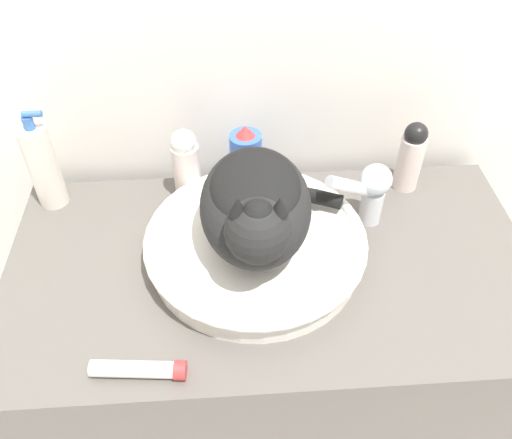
{
  "coord_description": "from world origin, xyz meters",
  "views": [
    {
      "loc": [
        -0.07,
        -0.4,
        1.56
      ],
      "look_at": [
        -0.03,
        0.27,
        0.92
      ],
      "focal_mm": 38.0,
      "sensor_mm": 36.0,
      "label": 1
    }
  ],
  "objects_px": {
    "soap_pump_bottle": "(43,166)",
    "deodorant_stick": "(411,156)",
    "spray_bottle_trigger": "(246,164)",
    "faucet": "(371,190)",
    "cream_tube": "(140,369)",
    "lotion_bottle_white": "(186,165)",
    "cat": "(256,204)"
  },
  "relations": [
    {
      "from": "faucet",
      "to": "lotion_bottle_white",
      "type": "bearing_deg",
      "value": -36.01
    },
    {
      "from": "cat",
      "to": "lotion_bottle_white",
      "type": "distance_m",
      "value": 0.24
    },
    {
      "from": "faucet",
      "to": "spray_bottle_trigger",
      "type": "xyz_separation_m",
      "value": [
        -0.23,
        0.1,
        -0.0
      ]
    },
    {
      "from": "cream_tube",
      "to": "deodorant_stick",
      "type": "bearing_deg",
      "value": 38.42
    },
    {
      "from": "faucet",
      "to": "spray_bottle_trigger",
      "type": "distance_m",
      "value": 0.25
    },
    {
      "from": "cat",
      "to": "deodorant_stick",
      "type": "relative_size",
      "value": 1.92
    },
    {
      "from": "lotion_bottle_white",
      "to": "deodorant_stick",
      "type": "xyz_separation_m",
      "value": [
        0.46,
        0.0,
        -0.0
      ]
    },
    {
      "from": "spray_bottle_trigger",
      "to": "cream_tube",
      "type": "relative_size",
      "value": 1.12
    },
    {
      "from": "cat",
      "to": "spray_bottle_trigger",
      "type": "height_order",
      "value": "cat"
    },
    {
      "from": "spray_bottle_trigger",
      "to": "deodorant_stick",
      "type": "relative_size",
      "value": 1.07
    },
    {
      "from": "faucet",
      "to": "lotion_bottle_white",
      "type": "xyz_separation_m",
      "value": [
        -0.35,
        0.1,
        -0.0
      ]
    },
    {
      "from": "faucet",
      "to": "soap_pump_bottle",
      "type": "relative_size",
      "value": 0.66
    },
    {
      "from": "cat",
      "to": "spray_bottle_trigger",
      "type": "xyz_separation_m",
      "value": [
        -0.01,
        0.19,
        -0.07
      ]
    },
    {
      "from": "deodorant_stick",
      "to": "cream_tube",
      "type": "height_order",
      "value": "deodorant_stick"
    },
    {
      "from": "lotion_bottle_white",
      "to": "soap_pump_bottle",
      "type": "distance_m",
      "value": 0.28
    },
    {
      "from": "faucet",
      "to": "spray_bottle_trigger",
      "type": "bearing_deg",
      "value": -43.59
    },
    {
      "from": "deodorant_stick",
      "to": "spray_bottle_trigger",
      "type": "bearing_deg",
      "value": -180.0
    },
    {
      "from": "faucet",
      "to": "soap_pump_bottle",
      "type": "xyz_separation_m",
      "value": [
        -0.63,
        0.1,
        0.01
      ]
    },
    {
      "from": "cat",
      "to": "faucet",
      "type": "distance_m",
      "value": 0.25
    },
    {
      "from": "cream_tube",
      "to": "spray_bottle_trigger",
      "type": "bearing_deg",
      "value": 65.88
    },
    {
      "from": "faucet",
      "to": "cream_tube",
      "type": "distance_m",
      "value": 0.53
    },
    {
      "from": "soap_pump_bottle",
      "to": "deodorant_stick",
      "type": "relative_size",
      "value": 1.39
    },
    {
      "from": "spray_bottle_trigger",
      "to": "faucet",
      "type": "bearing_deg",
      "value": -23.77
    },
    {
      "from": "cat",
      "to": "deodorant_stick",
      "type": "distance_m",
      "value": 0.39
    },
    {
      "from": "cat",
      "to": "faucet",
      "type": "bearing_deg",
      "value": 114.7
    },
    {
      "from": "cat",
      "to": "deodorant_stick",
      "type": "height_order",
      "value": "cat"
    },
    {
      "from": "cat",
      "to": "lotion_bottle_white",
      "type": "relative_size",
      "value": 1.86
    },
    {
      "from": "faucet",
      "to": "deodorant_stick",
      "type": "height_order",
      "value": "deodorant_stick"
    },
    {
      "from": "cat",
      "to": "lotion_bottle_white",
      "type": "height_order",
      "value": "cat"
    },
    {
      "from": "spray_bottle_trigger",
      "to": "lotion_bottle_white",
      "type": "relative_size",
      "value": 1.04
    },
    {
      "from": "spray_bottle_trigger",
      "to": "deodorant_stick",
      "type": "xyz_separation_m",
      "value": [
        0.34,
        0.0,
        0.0
      ]
    },
    {
      "from": "spray_bottle_trigger",
      "to": "lotion_bottle_white",
      "type": "bearing_deg",
      "value": 180.0
    }
  ]
}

